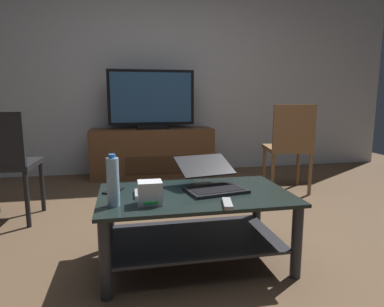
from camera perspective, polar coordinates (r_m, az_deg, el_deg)
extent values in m
plane|color=brown|center=(2.32, 3.10, -15.73)|extent=(7.68, 7.68, 0.00)
cube|color=silver|center=(4.55, -4.83, 14.74)|extent=(6.40, 0.12, 2.80)
cube|color=black|center=(1.99, 0.54, -7.01)|extent=(1.12, 0.66, 0.02)
cube|color=#2D2D33|center=(2.08, 0.53, -14.20)|extent=(0.98, 0.58, 0.02)
cylinder|color=#2D2D33|center=(1.77, -14.57, -17.10)|extent=(0.06, 0.06, 0.41)
cylinder|color=#2D2D33|center=(1.98, 17.39, -14.18)|extent=(0.06, 0.06, 0.41)
cylinder|color=#2D2D33|center=(2.29, -13.83, -10.74)|extent=(0.06, 0.06, 0.41)
cylinder|color=#2D2D33|center=(2.46, 10.97, -9.19)|extent=(0.06, 0.06, 0.41)
cube|color=brown|center=(4.25, -6.76, 0.19)|extent=(1.51, 0.44, 0.60)
cube|color=#432A18|center=(4.05, -6.46, -1.99)|extent=(0.68, 0.01, 0.21)
cube|color=black|center=(4.19, -6.82, 4.54)|extent=(0.37, 0.20, 0.05)
cube|color=black|center=(4.17, -6.92, 9.45)|extent=(1.05, 0.04, 0.67)
cube|color=#2D517A|center=(4.15, -6.90, 9.45)|extent=(0.98, 0.01, 0.60)
cube|color=brown|center=(3.68, 15.87, 0.84)|extent=(0.51, 0.51, 0.04)
cube|color=brown|center=(3.46, 16.99, 4.14)|extent=(0.42, 0.11, 0.47)
cylinder|color=brown|center=(3.96, 17.56, -2.13)|extent=(0.04, 0.04, 0.43)
cylinder|color=brown|center=(3.85, 12.19, -2.20)|extent=(0.04, 0.04, 0.43)
cylinder|color=brown|center=(3.61, 19.45, -3.34)|extent=(0.04, 0.04, 0.43)
cylinder|color=brown|center=(3.49, 13.59, -3.47)|extent=(0.04, 0.04, 0.43)
cube|color=black|center=(3.05, -28.86, -1.65)|extent=(0.47, 0.47, 0.04)
cylinder|color=black|center=(3.21, -24.13, -5.15)|extent=(0.04, 0.04, 0.44)
cylinder|color=black|center=(2.86, -26.27, -7.04)|extent=(0.04, 0.04, 0.44)
cube|color=black|center=(2.02, 4.04, -6.20)|extent=(0.38, 0.30, 0.02)
cube|color=black|center=(2.02, 4.04, -5.92)|extent=(0.33, 0.24, 0.00)
cube|color=black|center=(2.13, 2.14, -2.04)|extent=(0.38, 0.28, 0.10)
cube|color=silver|center=(2.13, 2.18, -2.10)|extent=(0.34, 0.25, 0.08)
cube|color=silver|center=(1.78, -7.16, -6.63)|extent=(0.13, 0.10, 0.12)
cube|color=#19D84C|center=(1.74, -7.00, -8.38)|extent=(0.08, 0.00, 0.01)
cylinder|color=#99C6E5|center=(1.77, -13.30, -4.78)|extent=(0.06, 0.06, 0.25)
cylinder|color=blue|center=(1.74, -13.47, -0.43)|extent=(0.04, 0.04, 0.02)
cube|color=black|center=(2.07, -13.22, -6.17)|extent=(0.13, 0.16, 0.01)
cube|color=#99999E|center=(1.96, -9.06, -6.80)|extent=(0.05, 0.16, 0.02)
cube|color=#99999E|center=(1.77, 6.04, -8.48)|extent=(0.08, 0.17, 0.02)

